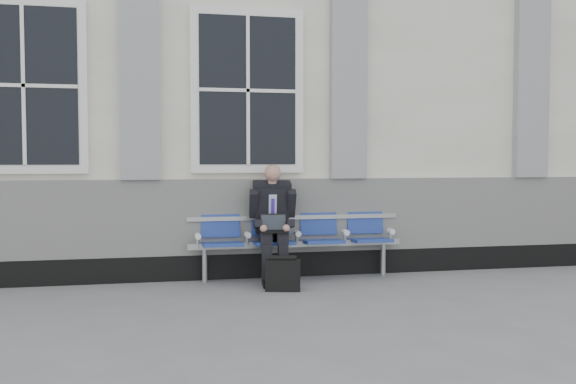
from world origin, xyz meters
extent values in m
plane|color=slate|center=(0.00, 0.00, 0.00)|extent=(70.00, 70.00, 0.00)
cube|color=white|center=(0.00, 3.50, 2.10)|extent=(14.00, 4.00, 4.20)
cube|color=black|center=(0.00, 1.47, 0.15)|extent=(14.00, 0.10, 0.30)
cube|color=silver|center=(0.00, 1.46, 0.75)|extent=(14.00, 0.08, 0.90)
cube|color=gray|center=(-0.90, 1.44, 2.40)|extent=(0.45, 0.14, 2.40)
cube|color=gray|center=(1.60, 1.44, 2.40)|extent=(0.45, 0.14, 2.40)
cube|color=gray|center=(4.10, 1.44, 2.40)|extent=(0.45, 0.14, 2.40)
cube|color=white|center=(-2.15, 1.46, 2.25)|extent=(1.35, 0.10, 1.95)
cube|color=black|center=(-2.15, 1.41, 2.25)|extent=(1.15, 0.02, 1.75)
cube|color=white|center=(0.35, 1.46, 2.25)|extent=(1.35, 0.10, 1.95)
cube|color=black|center=(0.35, 1.41, 2.25)|extent=(1.15, 0.02, 1.75)
cube|color=#9EA0A3|center=(0.92, 1.30, 0.42)|extent=(2.60, 0.07, 0.07)
cube|color=#9EA0A3|center=(0.92, 1.42, 0.73)|extent=(2.60, 0.05, 0.05)
cylinder|color=#9EA0A3|center=(-0.18, 1.30, 0.20)|extent=(0.06, 0.06, 0.39)
cylinder|color=#9EA0A3|center=(2.02, 1.30, 0.20)|extent=(0.06, 0.06, 0.39)
cube|color=navy|center=(0.02, 1.22, 0.45)|extent=(0.46, 0.42, 0.07)
cube|color=navy|center=(0.02, 1.43, 0.71)|extent=(0.46, 0.10, 0.40)
cube|color=navy|center=(0.62, 1.22, 0.45)|extent=(0.46, 0.42, 0.07)
cube|color=navy|center=(0.62, 1.43, 0.71)|extent=(0.46, 0.10, 0.40)
cube|color=navy|center=(1.22, 1.22, 0.45)|extent=(0.46, 0.42, 0.07)
cube|color=navy|center=(1.22, 1.43, 0.71)|extent=(0.46, 0.10, 0.40)
cube|color=navy|center=(1.82, 1.22, 0.45)|extent=(0.46, 0.42, 0.07)
cube|color=navy|center=(1.82, 1.43, 0.71)|extent=(0.46, 0.10, 0.40)
cylinder|color=white|center=(-0.26, 1.25, 0.55)|extent=(0.07, 0.12, 0.07)
cylinder|color=white|center=(0.32, 1.25, 0.55)|extent=(0.07, 0.12, 0.07)
cylinder|color=white|center=(0.92, 1.25, 0.55)|extent=(0.07, 0.12, 0.07)
cylinder|color=white|center=(1.52, 1.25, 0.55)|extent=(0.07, 0.12, 0.07)
cylinder|color=white|center=(2.10, 1.25, 0.55)|extent=(0.07, 0.12, 0.07)
cube|color=black|center=(0.49, 0.88, 0.04)|extent=(0.12, 0.25, 0.08)
cube|color=black|center=(0.67, 0.87, 0.04)|extent=(0.12, 0.25, 0.08)
cube|color=black|center=(0.49, 0.94, 0.25)|extent=(0.12, 0.13, 0.47)
cube|color=black|center=(0.68, 0.92, 0.25)|extent=(0.12, 0.13, 0.47)
cube|color=black|center=(0.51, 1.14, 0.53)|extent=(0.17, 0.43, 0.13)
cube|color=black|center=(0.69, 1.12, 0.53)|extent=(0.17, 0.43, 0.13)
cube|color=black|center=(0.62, 1.32, 0.84)|extent=(0.42, 0.35, 0.59)
cube|color=silver|center=(0.61, 1.21, 0.86)|extent=(0.10, 0.10, 0.33)
cube|color=#4625AE|center=(0.61, 1.20, 0.84)|extent=(0.05, 0.08, 0.28)
cube|color=black|center=(0.62, 1.29, 1.12)|extent=(0.46, 0.26, 0.13)
cylinder|color=tan|center=(0.61, 1.24, 1.18)|extent=(0.10, 0.10, 0.09)
sphere|color=tan|center=(0.61, 1.19, 1.28)|extent=(0.19, 0.19, 0.19)
cube|color=black|center=(0.39, 1.25, 0.92)|extent=(0.12, 0.27, 0.35)
cube|color=black|center=(0.83, 1.21, 0.92)|extent=(0.12, 0.27, 0.35)
cube|color=black|center=(0.41, 1.08, 0.69)|extent=(0.11, 0.30, 0.13)
cube|color=black|center=(0.78, 1.04, 0.69)|extent=(0.11, 0.30, 0.13)
sphere|color=tan|center=(0.45, 0.94, 0.66)|extent=(0.08, 0.08, 0.08)
sphere|color=tan|center=(0.71, 0.92, 0.66)|extent=(0.08, 0.08, 0.08)
cube|color=black|center=(0.59, 1.00, 0.61)|extent=(0.32, 0.24, 0.02)
cube|color=black|center=(0.60, 1.11, 0.71)|extent=(0.31, 0.11, 0.20)
cube|color=black|center=(0.60, 1.10, 0.71)|extent=(0.28, 0.09, 0.17)
cube|color=black|center=(0.61, 0.64, 0.17)|extent=(0.41, 0.25, 0.34)
cylinder|color=black|center=(0.61, 0.64, 0.36)|extent=(0.30, 0.13, 0.06)
camera|label=1|loc=(-0.77, -6.16, 1.45)|focal=40.00mm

